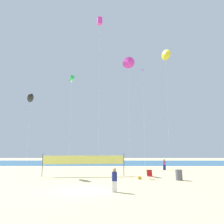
# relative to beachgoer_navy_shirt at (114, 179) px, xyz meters

# --- Properties ---
(ground_plane) EXTENTS (120.00, 120.00, 0.00)m
(ground_plane) POSITION_rel_beachgoer_navy_shirt_xyz_m (-2.24, 0.66, -0.85)
(ground_plane) COLOR #D1BC89
(ocean_band) EXTENTS (120.00, 20.00, 0.01)m
(ocean_band) POSITION_rel_beachgoer_navy_shirt_xyz_m (-2.24, 34.16, -0.84)
(ocean_band) COLOR #28608C
(ocean_band) RESTS_ON ground
(beachgoer_navy_shirt) EXTENTS (0.36, 0.36, 1.59)m
(beachgoer_navy_shirt) POSITION_rel_beachgoer_navy_shirt_xyz_m (0.00, 0.00, 0.00)
(beachgoer_navy_shirt) COLOR white
(beachgoer_navy_shirt) RESTS_ON ground
(beachgoer_plum_shirt) EXTENTS (0.35, 0.35, 1.53)m
(beachgoer_plum_shirt) POSITION_rel_beachgoer_navy_shirt_xyz_m (7.03, 16.41, -0.03)
(beachgoer_plum_shirt) COLOR navy
(beachgoer_plum_shirt) RESTS_ON ground
(folding_beach_chair) EXTENTS (0.52, 0.65, 0.89)m
(folding_beach_chair) POSITION_rel_beachgoer_navy_shirt_xyz_m (3.41, 6.54, -0.38)
(folding_beach_chair) COLOR red
(folding_beach_chair) RESTS_ON ground
(trash_barrel) EXTENTS (0.63, 0.63, 0.97)m
(trash_barrel) POSITION_rel_beachgoer_navy_shirt_xyz_m (6.05, 5.92, -0.36)
(trash_barrel) COLOR #595960
(trash_barrel) RESTS_ON ground
(volleyball_net) EXTENTS (8.74, 1.00, 2.40)m
(volleyball_net) POSITION_rel_beachgoer_navy_shirt_xyz_m (-3.27, 8.99, 0.79)
(volleyball_net) COLOR #4C4C51
(volleyball_net) RESTS_ON ground
(beach_handbag) EXTENTS (0.34, 0.17, 0.27)m
(beach_handbag) POSITION_rel_beachgoer_navy_shirt_xyz_m (2.46, 6.65, -0.71)
(beach_handbag) COLOR gold
(beach_handbag) RESTS_ON ground
(kite_magenta_box) EXTENTS (0.71, 0.71, 19.59)m
(kite_magenta_box) POSITION_rel_beachgoer_navy_shirt_xyz_m (-1.84, 10.75, 18.20)
(kite_magenta_box) COLOR silver
(kite_magenta_box) RESTS_ON ground
(kite_magenta_delta) EXTENTS (1.67, 0.73, 15.22)m
(kite_magenta_delta) POSITION_rel_beachgoer_navy_shirt_xyz_m (1.93, 12.85, 13.54)
(kite_magenta_delta) COLOR silver
(kite_magenta_delta) RESTS_ON ground
(kite_violet_diamond) EXTENTS (0.93, 0.94, 16.14)m
(kite_violet_diamond) POSITION_rel_beachgoer_navy_shirt_xyz_m (4.84, 19.99, 14.88)
(kite_violet_diamond) COLOR silver
(kite_violet_diamond) RESTS_ON ground
(kite_black_inflatable) EXTENTS (1.51, 2.22, 9.40)m
(kite_black_inflatable) POSITION_rel_beachgoer_navy_shirt_xyz_m (-9.87, 9.99, 7.98)
(kite_black_inflatable) COLOR silver
(kite_black_inflatable) RESTS_ON ground
(kite_green_tube) EXTENTS (1.07, 1.72, 12.98)m
(kite_green_tube) POSITION_rel_beachgoer_navy_shirt_xyz_m (-5.98, 14.66, 11.82)
(kite_green_tube) COLOR silver
(kite_green_tube) RESTS_ON ground
(kite_yellow_delta) EXTENTS (1.36, 1.47, 18.14)m
(kite_yellow_delta) POSITION_rel_beachgoer_navy_shirt_xyz_m (7.96, 16.98, 16.44)
(kite_yellow_delta) COLOR silver
(kite_yellow_delta) RESTS_ON ground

